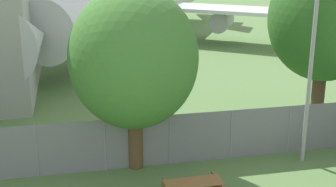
{
  "coord_description": "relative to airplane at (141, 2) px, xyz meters",
  "views": [
    {
      "loc": [
        -6.23,
        -6.35,
        8.33
      ],
      "look_at": [
        -1.97,
        13.29,
        2.0
      ],
      "focal_mm": 50.0,
      "sensor_mm": 36.0,
      "label": 1
    }
  ],
  "objects": [
    {
      "name": "light_mast",
      "position": [
        2.4,
        -25.93,
        1.92
      ],
      "size": [
        0.44,
        0.44,
        9.19
      ],
      "color": "#99999E",
      "rests_on": "ground"
    },
    {
      "name": "tree_far_right",
      "position": [
        4.16,
        -23.69,
        1.78
      ],
      "size": [
        4.86,
        4.86,
        8.07
      ],
      "color": "#4C3823",
      "rests_on": "ground"
    },
    {
      "name": "airplane",
      "position": [
        0.0,
        0.0,
        0.0
      ],
      "size": [
        30.86,
        37.7,
        11.39
      ],
      "rotation": [
        0.0,
        0.0,
        -2.07
      ],
      "color": "silver",
      "rests_on": "ground"
    },
    {
      "name": "perimeter_fence",
      "position": [
        -0.38,
        -25.06,
        -2.53
      ],
      "size": [
        56.07,
        0.07,
        2.09
      ],
      "color": "gray",
      "rests_on": "ground"
    },
    {
      "name": "tree_near_hangar",
      "position": [
        -4.29,
        -25.03,
        0.81
      ],
      "size": [
        4.81,
        4.81,
        7.05
      ],
      "color": "brown",
      "rests_on": "ground"
    }
  ]
}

